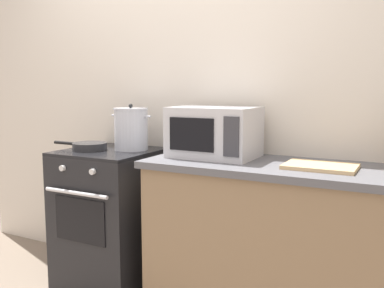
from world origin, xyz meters
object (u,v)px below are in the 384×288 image
(frying_pan, at_px, (89,146))
(microwave, at_px, (214,132))
(stove, at_px, (111,217))
(cutting_board, at_px, (320,166))
(stock_pot, at_px, (131,129))

(frying_pan, height_order, microwave, microwave)
(frying_pan, xyz_separation_m, microwave, (0.85, 0.14, 0.12))
(stove, relative_size, microwave, 1.84)
(microwave, bearing_deg, cutting_board, -6.92)
(stock_pot, relative_size, microwave, 0.63)
(stove, xyz_separation_m, cutting_board, (1.38, 0.00, 0.47))
(frying_pan, relative_size, cutting_board, 1.18)
(frying_pan, bearing_deg, microwave, 9.43)
(stove, distance_m, microwave, 0.96)
(cutting_board, bearing_deg, frying_pan, -177.56)
(stock_pot, distance_m, frying_pan, 0.30)
(stove, height_order, microwave, microwave)
(stove, distance_m, stock_pot, 0.62)
(frying_pan, bearing_deg, cutting_board, 2.44)
(stock_pot, distance_m, microwave, 0.62)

